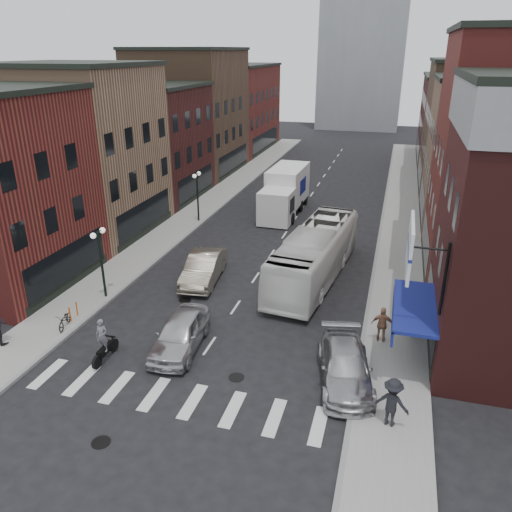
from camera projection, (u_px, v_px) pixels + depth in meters
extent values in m
plane|color=black|center=(202.00, 357.00, 22.88)|extent=(160.00, 160.00, 0.00)
cube|color=gray|center=(204.00, 207.00, 44.54)|extent=(3.00, 74.00, 0.15)
cube|color=gray|center=(401.00, 223.00, 40.24)|extent=(3.00, 74.00, 0.15)
cube|color=gray|center=(220.00, 209.00, 44.19)|extent=(0.20, 74.00, 0.16)
cube|color=gray|center=(382.00, 223.00, 40.65)|extent=(0.20, 74.00, 0.16)
cube|color=silver|center=(174.00, 398.00, 20.22)|extent=(12.00, 2.20, 0.01)
cube|color=black|center=(68.00, 264.00, 28.80)|extent=(0.08, 7.20, 2.20)
cube|color=#8E694E|center=(79.00, 153.00, 36.81)|extent=(10.00, 10.00, 12.00)
cube|color=black|center=(145.00, 215.00, 37.24)|extent=(0.08, 8.00, 2.20)
cube|color=black|center=(67.00, 64.00, 34.45)|extent=(10.30, 10.20, 0.30)
cube|color=#421917|center=(144.00, 144.00, 46.08)|extent=(10.00, 10.00, 10.00)
cube|color=black|center=(196.00, 183.00, 46.12)|extent=(0.08, 8.00, 2.20)
cube|color=black|center=(139.00, 85.00, 44.10)|extent=(10.30, 10.20, 0.30)
cube|color=brown|center=(190.00, 113.00, 55.27)|extent=(10.00, 12.00, 13.00)
cube|color=black|center=(233.00, 160.00, 55.89)|extent=(0.08, 9.60, 2.20)
cube|color=black|center=(187.00, 49.00, 52.72)|extent=(10.30, 12.20, 0.30)
cube|color=maroon|center=(230.00, 109.00, 68.09)|extent=(10.00, 16.00, 11.00)
cube|color=black|center=(265.00, 140.00, 68.32)|extent=(0.08, 12.80, 2.20)
cube|color=black|center=(230.00, 65.00, 65.92)|extent=(10.30, 16.20, 0.30)
cube|color=black|center=(432.00, 310.00, 23.73)|extent=(0.08, 7.20, 2.20)
cube|color=black|center=(426.00, 242.00, 32.17)|extent=(0.08, 8.00, 2.20)
cube|color=#8E694E|center=(497.00, 156.00, 38.29)|extent=(10.00, 10.00, 11.00)
cube|color=black|center=(422.00, 200.00, 41.05)|extent=(0.08, 8.00, 2.20)
cube|color=black|center=(511.00, 78.00, 36.12)|extent=(10.30, 10.20, 0.30)
cube|color=brown|center=(480.00, 129.00, 47.87)|extent=(10.00, 12.00, 12.00)
cube|color=black|center=(420.00, 171.00, 50.81)|extent=(0.08, 9.60, 2.20)
cube|color=black|center=(491.00, 60.00, 45.51)|extent=(10.30, 12.20, 0.30)
cube|color=#421917|center=(464.00, 121.00, 60.68)|extent=(10.00, 16.00, 10.00)
cube|color=black|center=(418.00, 147.00, 63.25)|extent=(0.08, 12.80, 2.20)
cube|color=black|center=(471.00, 76.00, 58.71)|extent=(10.30, 16.20, 0.30)
cube|color=navy|center=(415.00, 306.00, 21.76)|extent=(1.80, 5.00, 0.15)
cube|color=navy|center=(394.00, 311.00, 22.11)|extent=(0.10, 5.00, 0.70)
cylinder|color=black|center=(445.00, 280.00, 18.90)|extent=(0.12, 0.12, 3.00)
cylinder|color=black|center=(429.00, 249.00, 18.62)|extent=(1.40, 0.08, 0.08)
cube|color=silver|center=(410.00, 247.00, 18.80)|extent=(0.12, 3.00, 2.00)
cylinder|color=black|center=(102.00, 266.00, 27.54)|extent=(0.14, 0.14, 4.00)
cylinder|color=black|center=(98.00, 232.00, 26.77)|extent=(0.06, 0.90, 0.06)
sphere|color=white|center=(93.00, 236.00, 26.39)|extent=(0.32, 0.32, 0.32)
sphere|color=white|center=(102.00, 230.00, 27.19)|extent=(0.32, 0.32, 0.32)
cylinder|color=black|center=(198.00, 199.00, 39.97)|extent=(0.14, 0.14, 4.00)
cylinder|color=black|center=(197.00, 174.00, 39.21)|extent=(0.06, 0.90, 0.06)
sphere|color=white|center=(194.00, 176.00, 38.83)|extent=(0.32, 0.32, 0.32)
sphere|color=white|center=(199.00, 173.00, 39.63)|extent=(0.32, 0.32, 0.32)
cylinder|color=#D8590C|center=(70.00, 314.00, 25.48)|extent=(0.08, 0.08, 0.80)
cylinder|color=#D8590C|center=(77.00, 309.00, 26.02)|extent=(0.08, 0.08, 0.80)
cube|color=white|center=(277.00, 207.00, 39.85)|extent=(2.64, 2.85, 2.67)
cube|color=black|center=(277.00, 203.00, 39.75)|extent=(2.64, 1.57, 1.17)
cube|color=white|center=(288.00, 185.00, 43.15)|extent=(2.83, 5.62, 3.09)
cube|color=navy|center=(288.00, 185.00, 43.15)|extent=(2.77, 2.21, 1.28)
cube|color=black|center=(287.00, 205.00, 43.63)|extent=(2.55, 7.00, 0.37)
cylinder|color=black|center=(262.00, 216.00, 40.72)|extent=(0.30, 0.96, 0.96)
cylinder|color=black|center=(292.00, 219.00, 40.10)|extent=(0.30, 0.96, 0.96)
cylinder|color=black|center=(273.00, 204.00, 43.94)|extent=(0.30, 0.96, 0.96)
cylinder|color=black|center=(301.00, 206.00, 43.32)|extent=(0.30, 0.96, 0.96)
cylinder|color=black|center=(279.00, 197.00, 45.84)|extent=(0.30, 0.96, 0.96)
cylinder|color=black|center=(305.00, 199.00, 45.21)|extent=(0.30, 0.96, 0.96)
cylinder|color=black|center=(114.00, 345.00, 23.26)|extent=(0.13, 0.63, 0.63)
cylinder|color=black|center=(97.00, 362.00, 22.00)|extent=(0.13, 0.63, 0.63)
cube|color=black|center=(105.00, 349.00, 22.55)|extent=(0.28, 1.15, 0.33)
cube|color=black|center=(110.00, 336.00, 22.87)|extent=(0.53, 0.08, 0.06)
imported|color=slate|center=(102.00, 336.00, 22.16)|extent=(0.59, 0.40, 1.57)
imported|color=white|center=(315.00, 254.00, 30.14)|extent=(4.02, 11.87, 3.24)
imported|color=silver|center=(180.00, 333.00, 23.28)|extent=(2.38, 4.98, 1.64)
imported|color=#ADA28C|center=(203.00, 268.00, 30.12)|extent=(2.40, 5.34, 1.70)
imported|color=#A4A4A8|center=(345.00, 367.00, 20.95)|extent=(3.14, 5.50, 1.50)
imported|color=black|center=(65.00, 320.00, 24.97)|extent=(0.92, 1.61, 0.80)
imported|color=black|center=(392.00, 402.00, 18.25)|extent=(1.38, 0.92, 1.96)
imported|color=#99684D|center=(382.00, 324.00, 23.59)|extent=(1.04, 0.53, 1.77)
imported|color=#585B5F|center=(415.00, 318.00, 24.19)|extent=(0.93, 0.67, 1.75)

